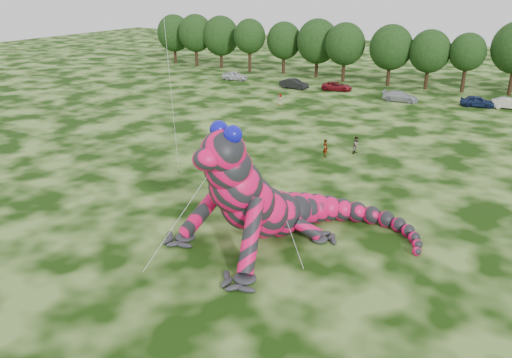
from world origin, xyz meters
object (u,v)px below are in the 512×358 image
object	(u,v)px
car_5	(509,103)
spectator_1	(356,145)
tree_7	(390,55)
spectator_0	(325,148)
tree_3	(250,46)
car_2	(337,86)
car_1	(294,84)
tree_2	(221,42)
car_3	(400,96)
car_4	(478,101)
tree_6	(345,52)
tree_8	(429,60)
tree_1	(196,40)
tree_5	(317,48)
inflatable_gecko	(277,175)
car_0	(235,76)
tree_9	(466,63)
tree_0	(174,39)
spectator_4	(280,100)
tree_4	(284,48)

from	to	relation	value
car_5	spectator_1	size ratio (longest dim) A/B	2.55
tree_7	spectator_0	world-z (taller)	tree_7
car_5	spectator_1	world-z (taller)	spectator_1
tree_3	spectator_1	distance (m)	48.08
tree_7	car_2	distance (m)	10.33
car_1	tree_2	bearing A→B (deg)	65.36
car_3	car_5	size ratio (longest dim) A/B	1.13
tree_3	car_4	size ratio (longest dim) A/B	2.16
tree_3	tree_6	distance (m)	18.16
tree_8	spectator_0	xyz separation A→B (m)	(-1.26, -37.67, -3.60)
tree_1	tree_7	size ratio (longest dim) A/B	1.04
tree_5	tree_1	bearing A→B (deg)	-179.13
inflatable_gecko	spectator_1	distance (m)	18.71
car_1	car_5	world-z (taller)	car_1
tree_1	car_0	xyz separation A→B (m)	(14.45, -9.11, -4.19)
tree_9	tree_6	bearing A→B (deg)	-177.97
tree_3	tree_2	bearing A→B (deg)	166.93
tree_3	tree_5	distance (m)	12.67
tree_0	tree_7	size ratio (longest dim) A/B	1.00
spectator_4	tree_9	bearing A→B (deg)	65.48
tree_3	tree_5	xyz separation A→B (m)	(12.59, 1.37, 0.18)
car_3	spectator_1	distance (m)	24.78
inflatable_gecko	tree_6	xyz separation A→B (m)	(-15.12, 53.30, 0.63)
spectator_4	car_2	bearing A→B (deg)	95.23
inflatable_gecko	tree_9	xyz separation A→B (m)	(3.50, 53.96, 0.22)
tree_1	tree_4	size ratio (longest dim) A/B	1.08
tree_2	car_3	bearing A→B (deg)	-18.11
car_2	inflatable_gecko	bearing A→B (deg)	-173.97
car_4	car_5	xyz separation A→B (m)	(3.72, 0.88, -0.04)
tree_5	car_1	distance (m)	11.94
tree_4	spectator_1	xyz separation A→B (m)	(26.34, -36.93, -3.69)
tree_3	spectator_1	world-z (taller)	tree_3
car_3	spectator_4	xyz separation A→B (m)	(-13.42, -10.33, 0.09)
car_2	car_4	bearing A→B (deg)	-102.65
tree_2	tree_5	bearing A→B (deg)	-0.94
tree_7	car_0	distance (m)	25.40
car_1	car_2	size ratio (longest dim) A/B	0.98
tree_9	car_1	world-z (taller)	tree_9
tree_2	tree_9	distance (m)	44.11
tree_3	spectator_1	xyz separation A→B (m)	(32.42, -35.29, -3.88)
tree_4	tree_5	size ratio (longest dim) A/B	0.92
tree_1	spectator_4	world-z (taller)	tree_1
car_5	car_4	bearing A→B (deg)	92.86
tree_2	tree_4	world-z (taller)	tree_2
tree_2	car_1	xyz separation A→B (m)	(20.93, -11.48, -4.07)
tree_1	tree_4	world-z (taller)	tree_1
tree_8	tree_4	bearing A→B (deg)	176.11
tree_6	car_4	xyz separation A→B (m)	(21.89, -8.37, -4.00)
tree_4	tree_2	bearing A→B (deg)	179.79
tree_6	car_0	xyz separation A→B (m)	(-16.34, -7.75, -4.03)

